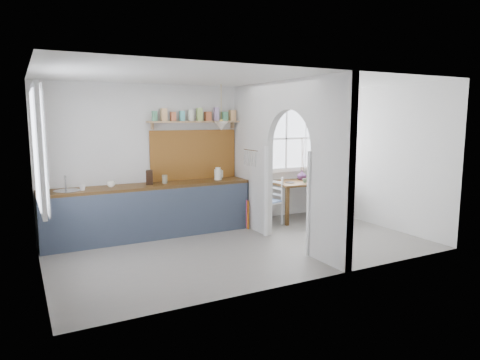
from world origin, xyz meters
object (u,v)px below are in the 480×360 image
chair_left (268,201)px  kettle (218,174)px  chair_right (338,191)px  dining_table (303,200)px  vase (302,175)px

chair_left → kettle: bearing=-116.3°
kettle → chair_left: bearing=-2.4°
chair_left → chair_right: (1.79, 0.09, 0.03)m
chair_right → kettle: (-2.74, 0.11, 0.54)m
chair_right → kettle: 2.80m
dining_table → kettle: (-1.80, 0.15, 0.63)m
chair_right → kettle: bearing=63.4°
dining_table → chair_right: bearing=6.8°
chair_right → vase: size_ratio=4.84×
vase → chair_left: bearing=-165.8°
dining_table → vase: size_ratio=6.22×
dining_table → chair_left: size_ratio=1.36×
chair_right → dining_table: bearing=67.9°
kettle → dining_table: bearing=4.9°
kettle → vase: (1.90, 0.04, -0.15)m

